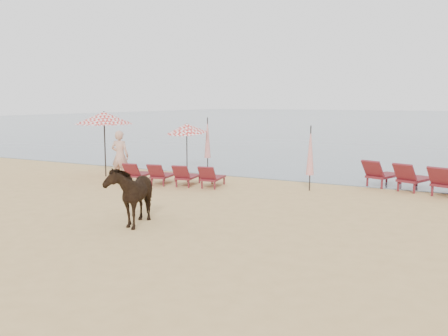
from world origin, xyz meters
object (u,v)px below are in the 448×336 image
object	(u,v)px
umbrella_open_left_a	(104,118)
umbrella_open_left_b	(187,128)
umbrella_closed_right	(310,151)
umbrella_closed_left	(208,138)
cow	(132,194)
lounger_cluster_right	(413,177)
beachgoer_left	(120,156)
lounger_cluster_left	(174,175)

from	to	relation	value
umbrella_open_left_a	umbrella_open_left_b	world-z (taller)	umbrella_open_left_a
umbrella_open_left_a	umbrella_closed_right	size ratio (longest dim) A/B	1.18
umbrella_open_left_a	umbrella_open_left_b	bearing A→B (deg)	60.48
umbrella_closed_left	cow	xyz separation A→B (m)	(3.17, -9.22, -0.68)
lounger_cluster_right	beachgoer_left	distance (m)	10.77
umbrella_open_left_a	cow	xyz separation A→B (m)	(6.02, -5.79, -1.63)
cow	umbrella_closed_left	bearing A→B (deg)	89.23
lounger_cluster_right	cow	world-z (taller)	cow
lounger_cluster_right	umbrella_closed_left	size ratio (longest dim) A/B	1.49
umbrella_open_left_a	cow	size ratio (longest dim) A/B	1.47
lounger_cluster_right	umbrella_open_left_a	distance (m)	12.01
umbrella_closed_left	umbrella_closed_right	bearing A→B (deg)	-24.76
lounger_cluster_left	umbrella_closed_right	world-z (taller)	umbrella_closed_right
cow	lounger_cluster_left	bearing A→B (deg)	93.92
umbrella_open_left_b	umbrella_closed_right	distance (m)	6.53
umbrella_closed_left	umbrella_closed_right	size ratio (longest dim) A/B	1.05
lounger_cluster_left	umbrella_closed_right	distance (m)	5.03
umbrella_open_left_a	cow	distance (m)	8.51
lounger_cluster_left	umbrella_closed_left	world-z (taller)	umbrella_closed_left
cow	umbrella_open_left_a	bearing A→B (deg)	116.41
lounger_cluster_left	umbrella_open_left_a	bearing A→B (deg)	161.40
umbrella_open_left_b	beachgoer_left	bearing A→B (deg)	-97.83
umbrella_open_left_a	umbrella_open_left_b	xyz separation A→B (m)	(2.22, 2.73, -0.49)
beachgoer_left	cow	bearing A→B (deg)	120.64
umbrella_closed_left	umbrella_open_left_b	bearing A→B (deg)	-131.98
umbrella_open_left_a	umbrella_closed_right	world-z (taller)	umbrella_open_left_a
cow	lounger_cluster_right	bearing A→B (deg)	36.27
lounger_cluster_left	cow	xyz separation A→B (m)	(2.31, -5.28, 0.38)
umbrella_open_left_a	beachgoer_left	bearing A→B (deg)	-15.48
umbrella_closed_right	beachgoer_left	size ratio (longest dim) A/B	1.15
lounger_cluster_left	lounger_cluster_right	xyz separation A→B (m)	(7.88, 2.98, 0.09)
lounger_cluster_left	umbrella_open_left_b	size ratio (longest dim) A/B	1.70
lounger_cluster_right	umbrella_open_left_b	xyz separation A→B (m)	(-9.38, 0.26, 1.43)
umbrella_open_left_b	umbrella_closed_left	world-z (taller)	umbrella_closed_left
lounger_cluster_right	umbrella_closed_right	world-z (taller)	umbrella_closed_right
lounger_cluster_right	umbrella_closed_right	bearing A→B (deg)	-133.88
lounger_cluster_right	umbrella_open_left_a	xyz separation A→B (m)	(-11.60, -2.47, 1.92)
umbrella_closed_left	umbrella_closed_right	xyz separation A→B (m)	(5.60, -2.58, -0.07)
umbrella_open_left_b	umbrella_closed_left	distance (m)	1.05
lounger_cluster_left	umbrella_closed_left	distance (m)	4.17
lounger_cluster_left	cow	world-z (taller)	cow
umbrella_open_left_b	cow	size ratio (longest dim) A/B	1.21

